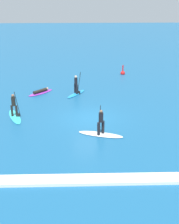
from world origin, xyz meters
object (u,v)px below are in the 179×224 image
surfer_on_white_board (101,129)px  surfer_on_teal_board (14,112)px  surfer_on_blue_board (76,89)px  surfer_on_purple_board (41,92)px  marker_buoy (123,73)px

surfer_on_white_board → surfer_on_teal_board: 7.17m
surfer_on_white_board → surfer_on_blue_board: bearing=-60.9°
surfer_on_blue_board → surfer_on_teal_board: size_ratio=0.84×
surfer_on_purple_board → marker_buoy: (8.43, 6.26, 0.05)m
surfer_on_purple_board → surfer_on_teal_board: 5.82m
surfer_on_purple_board → marker_buoy: 10.50m
surfer_on_blue_board → surfer_on_purple_board: (-3.30, 0.43, -0.34)m
marker_buoy → surfer_on_blue_board: bearing=-127.5°
surfer_on_white_board → surfer_on_teal_board: surfer_on_teal_board is taller
surfer_on_blue_board → surfer_on_purple_board: size_ratio=1.05×
surfer_on_purple_board → marker_buoy: bearing=-9.4°
surfer_on_purple_board → marker_buoy: size_ratio=2.15×
surfer_on_blue_board → surfer_on_white_board: (1.74, -8.48, -0.03)m
surfer_on_white_board → marker_buoy: (3.38, 15.17, -0.26)m
surfer_on_purple_board → surfer_on_teal_board: size_ratio=0.80×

